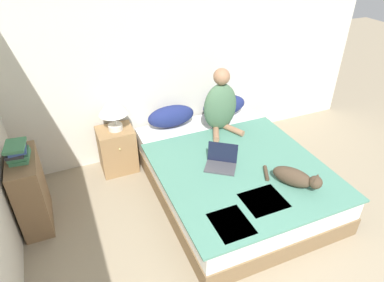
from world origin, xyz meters
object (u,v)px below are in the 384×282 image
at_px(person_sitting, 220,105).
at_px(nightstand, 117,150).
at_px(laptop_open, 221,162).
at_px(book_stack_top, 17,152).
at_px(pillow_far, 224,106).
at_px(cat_tabby, 296,177).
at_px(bed, 232,175).
at_px(table_lamp, 113,106).
at_px(bookshelf, 31,192).
at_px(pillow_near, 171,116).

bearing_deg(person_sitting, nightstand, 167.37).
bearing_deg(laptop_open, book_stack_top, -156.89).
height_order(pillow_far, cat_tabby, pillow_far).
distance_m(person_sitting, laptop_open, 0.80).
distance_m(bed, person_sitting, 0.83).
relative_size(person_sitting, table_lamp, 1.81).
height_order(bed, nightstand, nightstand).
relative_size(bookshelf, book_stack_top, 2.92).
bearing_deg(nightstand, person_sitting, -12.63).
xyz_separation_m(pillow_near, book_stack_top, (-1.65, -0.56, 0.28)).
distance_m(person_sitting, cat_tabby, 1.26).
bearing_deg(table_lamp, nightstand, -173.22).
distance_m(person_sitting, table_lamp, 1.23).
relative_size(cat_tabby, laptop_open, 1.41).
relative_size(pillow_near, pillow_far, 1.00).
xyz_separation_m(bed, table_lamp, (-1.05, 0.89, 0.63)).
bearing_deg(pillow_near, person_sitting, -30.23).
bearing_deg(table_lamp, bookshelf, -150.68).
relative_size(cat_tabby, bookshelf, 0.73).
bearing_deg(laptop_open, bookshelf, -156.75).
height_order(pillow_near, laptop_open, pillow_near).
relative_size(pillow_far, person_sitting, 0.76).
bearing_deg(cat_tabby, person_sitting, 154.90).
bearing_deg(pillow_near, bed, -68.39).
distance_m(bookshelf, book_stack_top, 0.46).
bearing_deg(laptop_open, cat_tabby, -10.93).
xyz_separation_m(laptop_open, table_lamp, (-0.87, 0.95, 0.36)).
bearing_deg(bookshelf, person_sitting, 7.08).
xyz_separation_m(cat_tabby, laptop_open, (-0.51, 0.54, -0.04)).
xyz_separation_m(person_sitting, laptop_open, (-0.33, -0.68, -0.27)).
bearing_deg(nightstand, laptop_open, -47.09).
bearing_deg(bookshelf, laptop_open, -12.69).
distance_m(pillow_near, cat_tabby, 1.67).
bearing_deg(book_stack_top, pillow_far, 13.31).
height_order(bed, cat_tabby, cat_tabby).
distance_m(bed, bookshelf, 2.05).
bearing_deg(pillow_near, cat_tabby, -65.48).
distance_m(bed, table_lamp, 1.51).
bearing_deg(bed, person_sitting, 76.45).
bearing_deg(person_sitting, book_stack_top, -173.05).
xyz_separation_m(pillow_far, person_sitting, (-0.21, -0.30, 0.19)).
relative_size(bed, pillow_far, 3.64).
relative_size(person_sitting, cat_tabby, 1.37).
bearing_deg(bookshelf, book_stack_top, 82.61).
relative_size(pillow_far, cat_tabby, 1.05).
bearing_deg(table_lamp, bed, -40.38).
height_order(cat_tabby, nightstand, cat_tabby).
distance_m(bed, nightstand, 1.39).
relative_size(pillow_near, book_stack_top, 2.24).
height_order(laptop_open, bookshelf, bookshelf).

